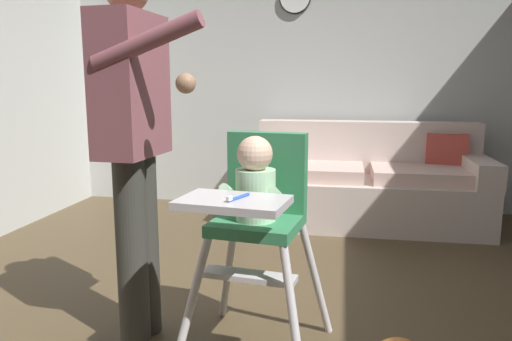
% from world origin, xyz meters
% --- Properties ---
extents(ground, '(6.23, 6.67, 0.10)m').
position_xyz_m(ground, '(0.00, 0.00, -0.05)').
color(ground, '#4C3D27').
extents(wall_far, '(5.43, 0.06, 2.69)m').
position_xyz_m(wall_far, '(0.00, 2.56, 1.34)').
color(wall_far, '#B5B8B5').
rests_on(wall_far, ground).
extents(couch, '(1.96, 0.86, 0.86)m').
position_xyz_m(couch, '(0.55, 2.05, 0.33)').
color(couch, beige).
rests_on(couch, ground).
extents(high_chair, '(0.68, 0.78, 0.99)m').
position_xyz_m(high_chair, '(-0.02, -0.20, 0.69)').
color(high_chair, silver).
rests_on(high_chair, ground).
extents(adult_standing, '(0.51, 0.51, 1.68)m').
position_xyz_m(adult_standing, '(-0.58, -0.17, 0.95)').
color(adult_standing, '#33332E').
rests_on(adult_standing, ground).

